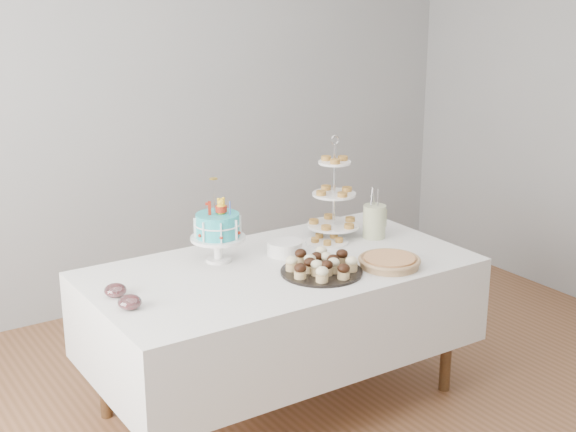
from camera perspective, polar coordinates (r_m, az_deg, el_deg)
floor at (r=4.13m, az=1.81°, el=-14.84°), size 5.00×5.00×0.00m
walls at (r=3.61m, az=2.00°, el=3.72°), size 5.04×4.04×2.70m
table at (r=4.10m, az=-0.54°, el=-6.52°), size 1.92×1.02×0.77m
birthday_cake at (r=4.06m, az=-5.00°, el=-1.66°), size 0.28×0.28×0.43m
cupcake_tray at (r=3.91m, az=2.40°, el=-3.47°), size 0.40×0.40×0.09m
pie at (r=4.03m, az=7.22°, el=-3.21°), size 0.31×0.31×0.05m
tiered_stand at (r=4.40m, az=3.29°, el=1.52°), size 0.29×0.29×0.57m
plate_stack at (r=4.16m, az=-0.25°, el=-2.27°), size 0.19×0.19×0.07m
pastry_plate at (r=4.35m, az=2.78°, el=-1.73°), size 0.24×0.24×0.04m
jam_bowl_a at (r=3.57m, az=-11.19°, el=-6.04°), size 0.11×0.11×0.06m
jam_bowl_b at (r=3.72m, az=-12.18°, el=-5.19°), size 0.10×0.10×0.06m
utensil_pitcher at (r=4.44m, az=6.17°, el=-0.29°), size 0.13×0.13×0.28m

